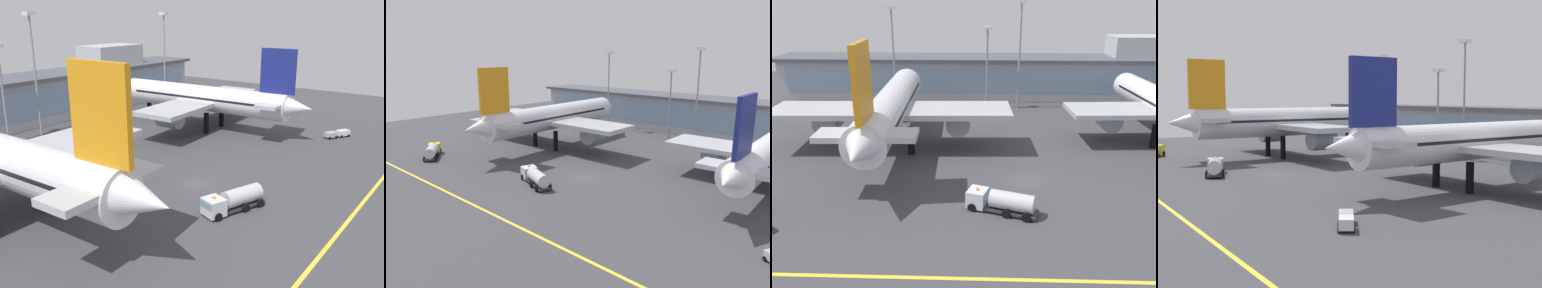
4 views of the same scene
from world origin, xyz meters
The scene contains 10 objects.
ground_plane centered at (0.00, 0.00, 0.00)m, with size 180.00×180.00×0.00m, color #424247.
taxiway_centreline_stripe centered at (0.00, -22.00, 0.01)m, with size 144.00×0.50×0.01m, color yellow.
terminal_building centered at (2.04, 53.34, 5.93)m, with size 121.69×14.00×16.06m.
airliner_near_left centered at (-22.58, 13.21, 7.53)m, with size 42.21×51.49×20.55m.
airliner_near_right centered at (27.40, 17.93, 6.64)m, with size 36.62×48.50×18.15m.
fuel_tanker_truck centered at (-4.55, -8.90, 1.51)m, with size 9.33×5.45×2.90m.
baggage_tug_near centered at (37.54, -8.84, 0.79)m, with size 5.56×4.28×1.40m.
apron_light_mast_centre centered at (2.31, 41.73, 16.15)m, with size 1.80×1.80×24.88m.
apron_light_mast_east centered at (39.52, 38.91, 16.11)m, with size 1.80×1.80×24.81m.
apron_light_mast_far_east centered at (-5.28, 41.29, 12.98)m, with size 1.80×1.80×19.21m.
Camera 1 is at (-47.95, -34.30, 24.67)m, focal length 39.62 mm.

